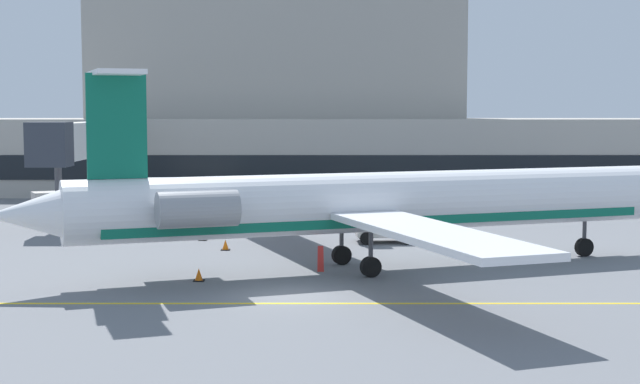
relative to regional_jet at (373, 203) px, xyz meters
The scene contains 11 objects.
ground 7.73m from the regional_jet, 121.31° to the right, with size 120.00×120.00×0.11m.
terminal_building 41.57m from the regional_jet, 98.96° to the left, with size 77.55×13.06×18.97m.
jet_bridge_west 29.04m from the regional_jet, 129.60° to the left, with size 2.40×21.77×6.53m.
regional_jet is the anchor object (origin of this frame).
baggage_tug 8.99m from the regional_jet, 84.59° to the left, with size 3.27×2.25×2.26m.
pushback_tractor 28.42m from the regional_jet, 136.92° to the left, with size 3.49×4.35×1.89m.
fuel_tank 26.60m from the regional_jet, 119.20° to the left, with size 6.69×2.82×2.52m.
safety_cone_alpha 9.79m from the regional_jet, 141.30° to the left, with size 0.47×0.47×0.55m.
safety_cone_bravo 10.39m from the regional_jet, 59.56° to the left, with size 0.47×0.47×0.55m.
safety_cone_charlie 13.33m from the regional_jet, 133.37° to the left, with size 0.47×0.47×0.55m.
safety_cone_delta 8.57m from the regional_jet, 159.38° to the right, with size 0.47×0.47×0.55m.
Camera 1 is at (1.27, -35.94, 7.30)m, focal length 52.32 mm.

